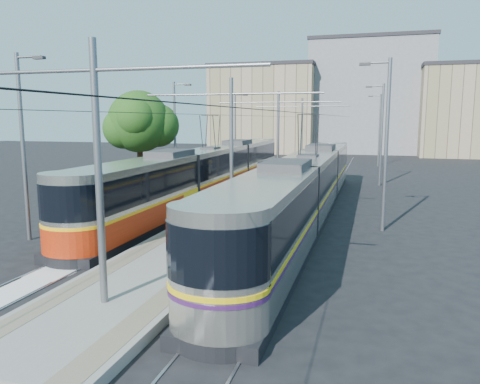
% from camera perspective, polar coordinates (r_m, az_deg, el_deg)
% --- Properties ---
extents(ground, '(160.00, 160.00, 0.00)m').
position_cam_1_polar(ground, '(17.11, -8.95, -9.15)').
color(ground, black).
rests_on(ground, ground).
extents(platform, '(4.00, 50.00, 0.30)m').
position_cam_1_polar(platform, '(32.88, 3.55, -0.08)').
color(platform, gray).
rests_on(platform, ground).
extents(tactile_strip_left, '(0.70, 50.00, 0.01)m').
position_cam_1_polar(tactile_strip_left, '(33.19, 1.10, 0.29)').
color(tactile_strip_left, gray).
rests_on(tactile_strip_left, platform).
extents(tactile_strip_right, '(0.70, 50.00, 0.01)m').
position_cam_1_polar(tactile_strip_right, '(32.58, 6.04, 0.08)').
color(tactile_strip_right, gray).
rests_on(tactile_strip_right, platform).
extents(rails, '(8.71, 70.00, 0.03)m').
position_cam_1_polar(rails, '(32.90, 3.54, -0.31)').
color(rails, gray).
rests_on(rails, ground).
extents(track_arrow, '(1.20, 5.00, 0.01)m').
position_cam_1_polar(track_arrow, '(16.62, -25.02, -10.43)').
color(track_arrow, silver).
rests_on(track_arrow, ground).
extents(tram_left, '(2.43, 32.35, 5.50)m').
position_cam_1_polar(tram_left, '(31.69, -3.61, 2.42)').
color(tram_left, black).
rests_on(tram_left, ground).
extents(tram_right, '(2.43, 31.85, 5.50)m').
position_cam_1_polar(tram_right, '(25.27, 8.19, 1.04)').
color(tram_right, black).
rests_on(tram_right, ground).
extents(catenary, '(9.20, 70.00, 7.00)m').
position_cam_1_polar(catenary, '(29.72, 2.44, 7.45)').
color(catenary, slate).
rests_on(catenary, platform).
extents(street_lamps, '(15.18, 38.22, 8.00)m').
position_cam_1_polar(street_lamps, '(36.41, 4.97, 7.15)').
color(street_lamps, slate).
rests_on(street_lamps, ground).
extents(shelter, '(0.69, 1.04, 2.20)m').
position_cam_1_polar(shelter, '(31.66, 2.80, 1.96)').
color(shelter, black).
rests_on(shelter, platform).
extents(tree, '(5.07, 4.69, 7.37)m').
position_cam_1_polar(tree, '(36.05, -11.64, 8.26)').
color(tree, '#382314').
rests_on(tree, ground).
extents(building_left, '(16.32, 12.24, 13.62)m').
position_cam_1_polar(building_left, '(76.64, 3.20, 10.04)').
color(building_left, tan).
rests_on(building_left, ground).
extents(building_centre, '(18.36, 14.28, 17.40)m').
position_cam_1_polar(building_centre, '(78.81, 15.52, 11.08)').
color(building_centre, gray).
rests_on(building_centre, ground).
extents(building_right, '(14.28, 10.20, 12.78)m').
position_cam_1_polar(building_right, '(73.90, 26.44, 8.86)').
color(building_right, tan).
rests_on(building_right, ground).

